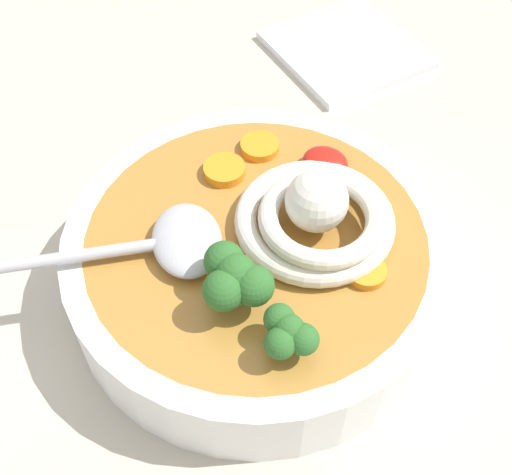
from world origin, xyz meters
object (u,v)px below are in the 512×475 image
at_px(noodle_pile, 317,215).
at_px(folded_napkin, 345,50).
at_px(soup_spoon, 165,243).
at_px(soup_bowl, 256,262).

height_order(noodle_pile, folded_napkin, noodle_pile).
height_order(soup_spoon, folded_napkin, soup_spoon).
bearing_deg(folded_napkin, soup_spoon, -83.45).
relative_size(noodle_pile, soup_spoon, 0.77).
xyz_separation_m(soup_bowl, noodle_pile, (0.03, 0.03, 0.04)).
relative_size(soup_spoon, folded_napkin, 1.15).
relative_size(soup_bowl, soup_spoon, 1.71).
bearing_deg(folded_napkin, soup_bowl, -74.24).
bearing_deg(noodle_pile, folded_napkin, 113.13).
bearing_deg(noodle_pile, soup_spoon, -136.46).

